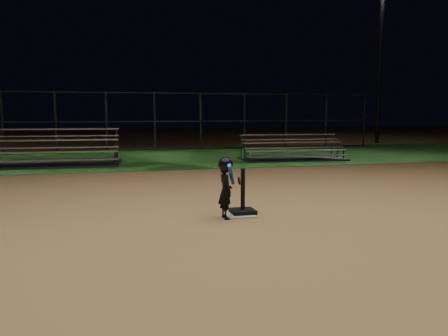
% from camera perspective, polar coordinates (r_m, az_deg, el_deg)
% --- Properties ---
extents(ground, '(80.00, 80.00, 0.00)m').
position_cam_1_polar(ground, '(7.42, 1.91, -5.89)').
color(ground, tan).
rests_on(ground, ground).
extents(grass_strip, '(60.00, 8.00, 0.01)m').
position_cam_1_polar(grass_strip, '(17.14, -7.44, 1.36)').
color(grass_strip, '#1C4E19').
rests_on(grass_strip, ground).
extents(home_plate, '(0.45, 0.45, 0.02)m').
position_cam_1_polar(home_plate, '(7.41, 1.91, -5.80)').
color(home_plate, beige).
rests_on(home_plate, ground).
extents(batting_tee, '(0.38, 0.38, 0.72)m').
position_cam_1_polar(batting_tee, '(7.48, 2.32, -4.59)').
color(batting_tee, black).
rests_on(batting_tee, home_plate).
extents(child_batter, '(0.38, 0.56, 0.96)m').
position_cam_1_polar(child_batter, '(7.12, 0.20, -2.21)').
color(child_batter, black).
rests_on(child_batter, ground).
extents(bleacher_left, '(4.70, 2.50, 1.12)m').
position_cam_1_polar(bleacher_left, '(15.41, -21.33, 1.17)').
color(bleacher_left, silver).
rests_on(bleacher_left, ground).
extents(bleacher_right, '(3.62, 1.90, 0.87)m').
position_cam_1_polar(bleacher_right, '(16.24, 8.41, 1.65)').
color(bleacher_right, silver).
rests_on(bleacher_right, ground).
extents(backstop_fence, '(20.08, 0.08, 2.50)m').
position_cam_1_polar(backstop_fence, '(20.05, -8.52, 5.70)').
color(backstop_fence, '#38383D').
rests_on(backstop_fence, ground).
extents(light_pole_right, '(0.90, 0.53, 8.30)m').
position_cam_1_polar(light_pole_right, '(26.20, 18.78, 13.78)').
color(light_pole_right, '#2D2D30').
rests_on(light_pole_right, ground).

